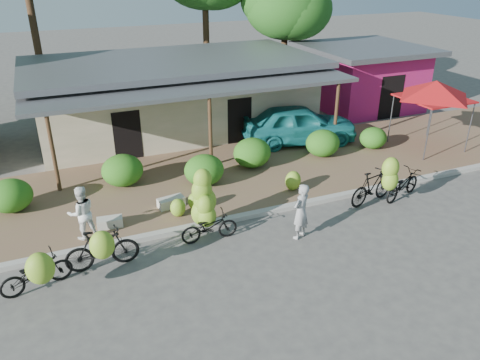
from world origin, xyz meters
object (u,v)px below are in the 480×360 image
object	(u,v)px
bike_right	(376,184)
bike_far_right	(403,185)
sack_far	(110,222)
teal_van	(299,124)
tree_near_right	(282,3)
bike_left	(102,248)
bike_far_left	(37,272)
bike_center	(206,211)
sack_near	(171,202)
bystander	(82,213)
vendor	(301,211)
red_canopy	(435,90)

from	to	relation	value
bike_right	bike_far_right	bearing A→B (deg)	-101.28
sack_far	teal_van	xyz separation A→B (m)	(8.74, 4.06, 0.70)
tree_near_right	bike_left	distance (m)	18.81
bike_far_left	bike_right	bearing A→B (deg)	-101.66
bike_center	sack_near	size ratio (longest dim) A/B	2.40
sack_far	bystander	world-z (taller)	bystander
bike_far_left	vendor	bearing A→B (deg)	-107.00
red_canopy	sack_far	xyz separation A→B (m)	(-13.48, -1.46, -2.35)
tree_near_right	vendor	world-z (taller)	tree_near_right
bystander	bike_left	bearing A→B (deg)	92.42
bike_far_right	bystander	world-z (taller)	bystander
bystander	teal_van	xyz separation A→B (m)	(9.49, 4.40, 0.03)
bike_left	bike_right	size ratio (longest dim) A/B	0.96
vendor	bystander	size ratio (longest dim) A/B	1.06
sack_near	sack_far	xyz separation A→B (m)	(-2.03, -0.52, -0.01)
bike_right	bystander	world-z (taller)	bike_right
bike_far_left	bike_left	world-z (taller)	bike_left
tree_near_right	bike_right	bearing A→B (deg)	-103.90
red_canopy	bike_far_left	xyz separation A→B (m)	(-15.52, -3.73, -2.03)
tree_near_right	bike_right	distance (m)	14.52
bystander	bike_far_left	bearing A→B (deg)	48.38
sack_far	bystander	size ratio (longest dim) A/B	0.46
bike_far_left	sack_near	world-z (taller)	bike_far_left
sack_near	teal_van	bearing A→B (deg)	27.82
bike_right	bike_far_right	xyz separation A→B (m)	(1.16, 0.03, -0.26)
sack_far	bike_far_right	bearing A→B (deg)	-10.25
bike_far_left	bike_left	size ratio (longest dim) A/B	0.96
sack_far	teal_van	bearing A→B (deg)	24.90
bike_right	sack_near	xyz separation A→B (m)	(-6.32, 2.26, -0.47)
tree_near_right	bystander	world-z (taller)	tree_near_right
bike_far_left	vendor	size ratio (longest dim) A/B	1.07
vendor	bystander	world-z (taller)	bystander
bike_right	sack_near	bearing A→B (deg)	57.66
bike_left	bike_center	bearing A→B (deg)	-77.37
red_canopy	sack_near	xyz separation A→B (m)	(-11.44, -0.94, -2.34)
bike_far_left	bike_right	world-z (taller)	bike_right
sack_far	bike_center	bearing A→B (deg)	-28.62
red_canopy	bike_center	bearing A→B (deg)	-165.26
bike_right	sack_far	distance (m)	8.55
red_canopy	bike_right	distance (m)	6.33
bike_right	teal_van	world-z (taller)	bike_right
teal_van	red_canopy	bearing A→B (deg)	-106.38
sack_near	vendor	size ratio (longest dim) A/B	0.49
red_canopy	vendor	world-z (taller)	red_canopy
bike_left	red_canopy	bearing A→B (deg)	-74.12
bike_left	teal_van	world-z (taller)	teal_van
tree_near_right	teal_van	world-z (taller)	tree_near_right
bike_far_left	bike_center	world-z (taller)	bike_center
vendor	sack_near	bearing A→B (deg)	-71.81
bike_center	red_canopy	bearing A→B (deg)	-72.64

